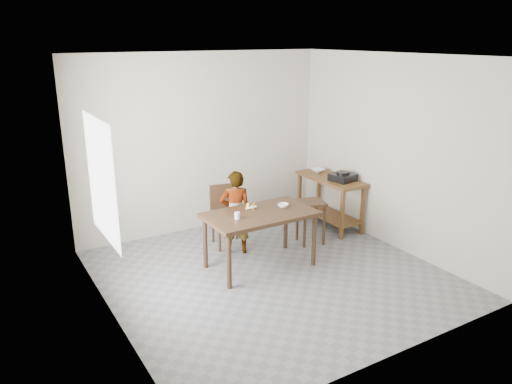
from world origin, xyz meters
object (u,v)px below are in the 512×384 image
child (235,213)px  dining_table (260,240)px  dining_chair (228,217)px  prep_counter (330,202)px  stool (311,222)px

child → dining_table: bearing=117.9°
child → dining_chair: bearing=-74.7°
dining_table → dining_chair: (-0.03, 0.83, 0.06)m
prep_counter → dining_table: bearing=-157.9°
dining_chair → prep_counter: bearing=7.3°
child → stool: size_ratio=1.86×
prep_counter → child: child is taller
child → dining_chair: (0.03, 0.28, -0.16)m
dining_chair → stool: bearing=-14.6°
child → dining_chair: 0.32m
prep_counter → dining_chair: (-1.75, 0.13, 0.04)m
dining_table → child: bearing=96.5°
stool → child: bearing=167.5°
dining_chair → stool: (1.08, -0.53, -0.12)m
dining_table → child: (-0.06, 0.55, 0.22)m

